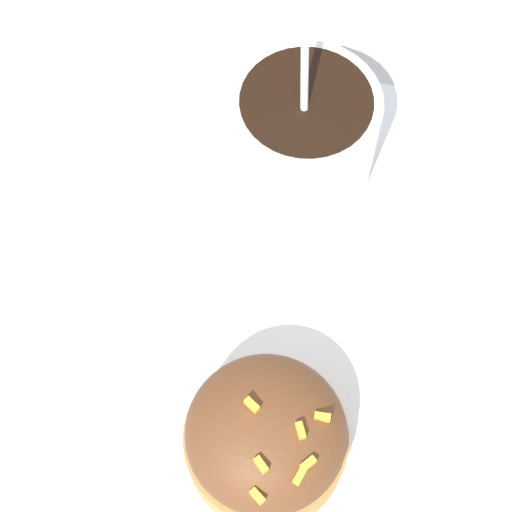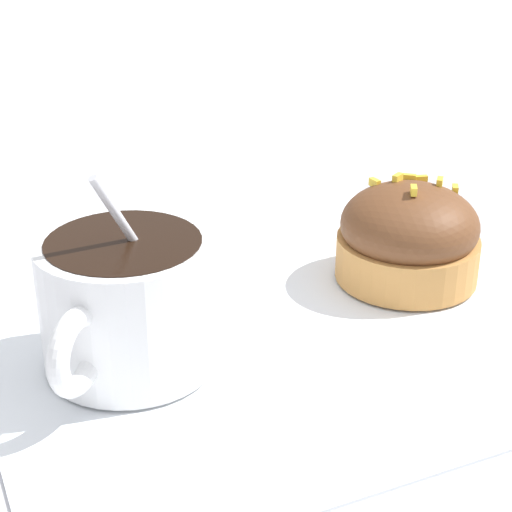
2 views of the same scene
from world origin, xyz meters
TOP-DOWN VIEW (x-y plane):
  - ground_plane at (0.00, 0.00)m, footprint 3.00×3.00m
  - paper_napkin at (0.00, 0.00)m, footprint 0.33×0.30m
  - coffee_cup at (0.08, 0.00)m, footprint 0.09×0.08m
  - frosted_pastry at (-0.08, 0.00)m, footprint 0.08×0.08m

SIDE VIEW (x-z plane):
  - ground_plane at x=0.00m, z-range 0.00..0.00m
  - paper_napkin at x=0.00m, z-range 0.00..0.00m
  - frosted_pastry at x=-0.08m, z-range 0.00..0.06m
  - coffee_cup at x=0.08m, z-range -0.01..0.08m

